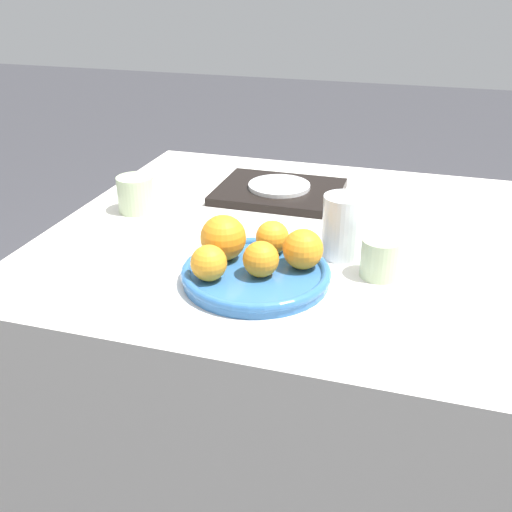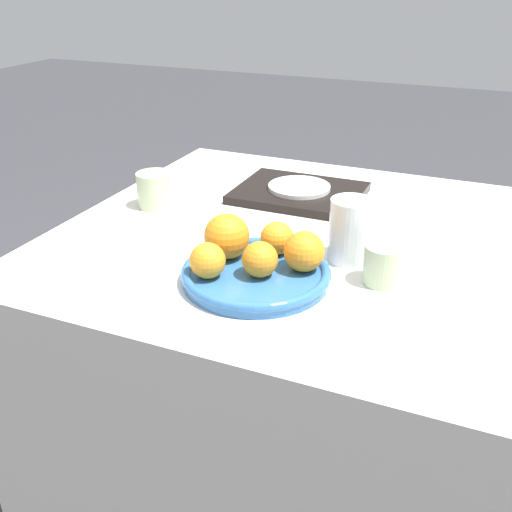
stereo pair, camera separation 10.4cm
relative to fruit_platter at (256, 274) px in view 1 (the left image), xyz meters
The scene contains 13 objects.
ground_plane 0.81m from the fruit_platter, 60.08° to the left, with size 12.00×12.00×0.00m, color #38383D.
table 0.47m from the fruit_platter, 60.08° to the left, with size 1.25×0.95×0.75m.
fruit_platter is the anchor object (origin of this frame).
orange_0 0.04m from the fruit_platter, 43.34° to the right, with size 0.06×0.06×0.06m.
orange_1 0.09m from the fruit_platter, 27.67° to the left, with size 0.07×0.07×0.07m.
orange_2 0.09m from the fruit_platter, 85.19° to the left, with size 0.06×0.06×0.06m.
orange_3 0.09m from the fruit_platter, 155.63° to the left, with size 0.08×0.08×0.08m.
orange_4 0.09m from the fruit_platter, 143.60° to the right, with size 0.06×0.06×0.06m.
water_glass 0.20m from the fruit_platter, 48.86° to the left, with size 0.08×0.08×0.12m.
serving_tray 0.44m from the fruit_platter, 99.34° to the left, with size 0.29×0.24×0.02m.
side_plate 0.44m from the fruit_platter, 99.34° to the left, with size 0.15×0.15×0.01m.
cup_0 0.43m from the fruit_platter, 145.72° to the left, with size 0.08×0.08×0.08m.
cup_1 0.22m from the fruit_platter, 21.99° to the left, with size 0.07×0.07×0.07m.
Camera 1 is at (0.14, -1.13, 1.26)m, focal length 42.00 mm.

